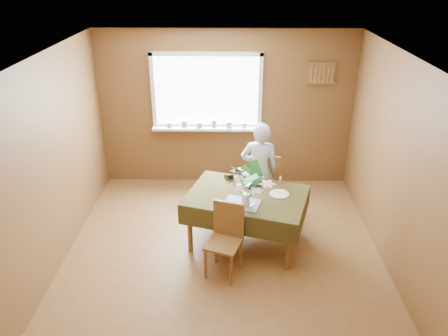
{
  "coord_description": "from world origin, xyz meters",
  "views": [
    {
      "loc": [
        0.09,
        -4.37,
        3.43
      ],
      "look_at": [
        0.0,
        0.55,
        1.05
      ],
      "focal_mm": 35.0,
      "sensor_mm": 36.0,
      "label": 1
    }
  ],
  "objects_px": {
    "chair_near": "(226,236)",
    "flower_bouquet": "(246,182)",
    "chair_far": "(266,180)",
    "seated_woman": "(259,171)",
    "dining_table": "(247,201)"
  },
  "relations": [
    {
      "from": "chair_far",
      "to": "seated_woman",
      "type": "height_order",
      "value": "seated_woman"
    },
    {
      "from": "chair_far",
      "to": "chair_near",
      "type": "distance_m",
      "value": 1.47
    },
    {
      "from": "chair_near",
      "to": "seated_woman",
      "type": "bearing_deg",
      "value": 89.64
    },
    {
      "from": "chair_near",
      "to": "flower_bouquet",
      "type": "bearing_deg",
      "value": 76.19
    },
    {
      "from": "chair_near",
      "to": "flower_bouquet",
      "type": "distance_m",
      "value": 0.68
    },
    {
      "from": "dining_table",
      "to": "chair_near",
      "type": "relative_size",
      "value": 1.92
    },
    {
      "from": "chair_far",
      "to": "seated_woman",
      "type": "distance_m",
      "value": 0.26
    },
    {
      "from": "dining_table",
      "to": "chair_near",
      "type": "bearing_deg",
      "value": -97.42
    },
    {
      "from": "dining_table",
      "to": "seated_woman",
      "type": "bearing_deg",
      "value": 90.0
    },
    {
      "from": "flower_bouquet",
      "to": "chair_far",
      "type": "bearing_deg",
      "value": 72.18
    },
    {
      "from": "chair_near",
      "to": "flower_bouquet",
      "type": "height_order",
      "value": "flower_bouquet"
    },
    {
      "from": "chair_far",
      "to": "flower_bouquet",
      "type": "xyz_separation_m",
      "value": [
        -0.32,
        -1.0,
        0.49
      ]
    },
    {
      "from": "dining_table",
      "to": "seated_woman",
      "type": "distance_m",
      "value": 0.69
    },
    {
      "from": "dining_table",
      "to": "chair_far",
      "type": "relative_size",
      "value": 1.78
    },
    {
      "from": "chair_far",
      "to": "seated_woman",
      "type": "xyz_separation_m",
      "value": [
        -0.11,
        -0.13,
        0.2
      ]
    }
  ]
}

